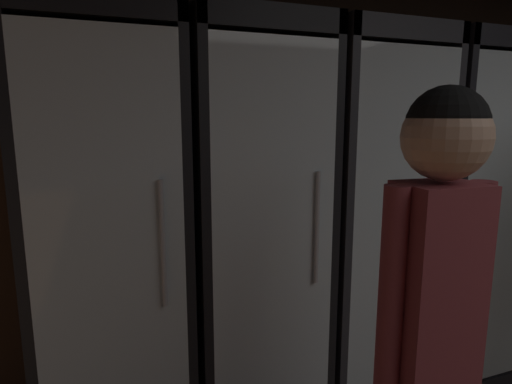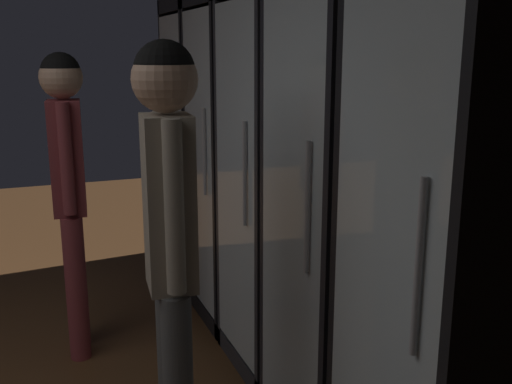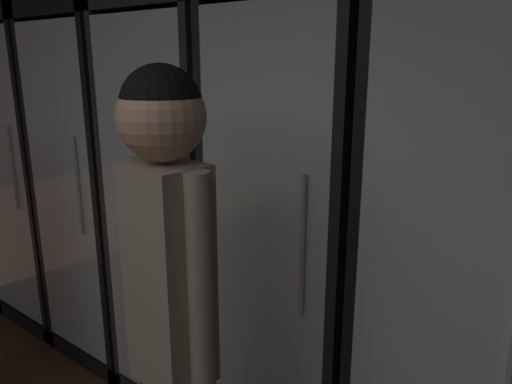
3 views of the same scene
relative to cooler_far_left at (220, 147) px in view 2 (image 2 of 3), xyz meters
The scene contains 8 objects.
wall_back 2.23m from the cooler_far_left, ahead, with size 6.00×0.06×2.80m, color black.
cooler_far_left is the anchor object (origin of this frame).
cooler_left 0.67m from the cooler_far_left, ahead, with size 0.64×0.65×2.04m.
cooler_center 1.33m from the cooler_far_left, ahead, with size 0.64×0.65×2.04m.
cooler_right 2.00m from the cooler_far_left, ahead, with size 0.64×0.65×2.04m.
cooler_far_right 2.66m from the cooler_far_left, ahead, with size 0.64×0.65×2.04m.
shopper_near 1.38m from the cooler_far_left, 54.42° to the right, with size 0.33×0.22×1.68m.
shopper_far 2.24m from the cooler_far_left, 22.56° to the right, with size 0.33×0.23×1.72m.
Camera 2 is at (1.91, 1.40, 1.68)m, focal length 41.58 mm.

